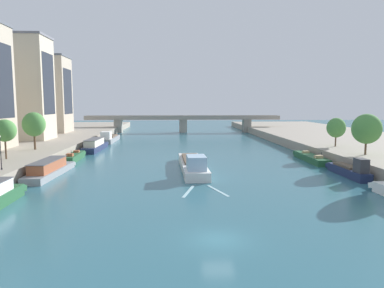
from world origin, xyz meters
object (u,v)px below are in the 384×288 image
moored_boat_left_upstream (95,145)px  moored_boat_right_lone (349,170)px  moored_boat_left_near (49,169)px  tree_right_far (367,129)px  moored_boat_right_gap_after (311,158)px  barge_midriver (193,164)px  lamppost_left_bank (1,151)px  tree_right_distant (336,128)px  tree_left_far (34,124)px  bridge_far (183,121)px  tree_left_past_mid (5,131)px  moored_boat_left_lone (109,138)px  moored_boat_left_gap_after (74,157)px

moored_boat_left_upstream → moored_boat_right_lone: size_ratio=1.38×
moored_boat_left_near → tree_right_far: bearing=5.1°
moored_boat_left_near → moored_boat_right_gap_after: bearing=14.5°
barge_midriver → moored_boat_left_near: 21.66m
moored_boat_left_near → lamppost_left_bank: bearing=-122.7°
moored_boat_left_near → moored_boat_left_upstream: bearing=89.3°
tree_right_distant → moored_boat_right_gap_after: bearing=-145.7°
moored_boat_left_upstream → tree_right_far: (50.18, -24.38, 5.33)m
tree_left_far → lamppost_left_bank: bearing=-80.3°
moored_boat_right_lone → lamppost_left_bank: 48.35m
tree_left_far → tree_right_far: size_ratio=1.02×
moored_boat_left_upstream → bridge_far: (21.55, 50.12, 2.96)m
tree_left_past_mid → tree_right_far: bearing=1.5°
moored_boat_left_lone → bridge_far: size_ratio=0.23×
moored_boat_left_upstream → moored_boat_left_near: bearing=-90.7°
moored_boat_left_lone → bridge_far: (21.52, 32.02, 3.12)m
tree_right_distant → moored_boat_right_lone: bearing=-109.3°
barge_midriver → moored_boat_right_gap_after: bearing=20.4°
moored_boat_right_gap_after → tree_right_far: (6.60, -6.86, 5.86)m
moored_boat_left_upstream → bridge_far: size_ratio=0.21×
moored_boat_left_upstream → bridge_far: bridge_far is taller
lamppost_left_bank → bridge_far: lamppost_left_bank is taller
moored_boat_left_gap_after → lamppost_left_bank: size_ratio=2.47×
moored_boat_right_gap_after → tree_right_distant: 9.79m
barge_midriver → tree_right_far: tree_right_far is taller
moored_boat_right_gap_after → lamppost_left_bank: (-47.88, -17.52, 3.97)m
moored_boat_left_gap_after → moored_boat_right_lone: 47.83m
tree_right_far → moored_boat_right_gap_after: bearing=133.9°
moored_boat_right_lone → tree_right_far: tree_right_far is taller
moored_boat_right_gap_after → bridge_far: (-22.03, 67.63, 3.49)m
tree_left_far → bridge_far: bearing=65.6°
barge_midriver → tree_left_past_mid: size_ratio=3.40×
moored_boat_left_near → moored_boat_right_lone: size_ratio=1.35×
moored_boat_left_lone → moored_boat_left_near: bearing=-90.5°
tree_left_far → lamppost_left_bank: (3.50, -20.36, -2.24)m
lamppost_left_bank → barge_midriver: bearing=19.8°
moored_boat_right_gap_after → tree_left_past_mid: tree_left_past_mid is taller
tree_left_past_mid → tree_left_far: tree_left_far is taller
moored_boat_right_lone → lamppost_left_bank: (-48.10, -3.28, 3.63)m
tree_left_far → moored_boat_left_near: bearing=-62.4°
tree_left_past_mid → tree_right_distant: 59.75m
moored_boat_left_near → bridge_far: size_ratio=0.21×
lamppost_left_bank → tree_right_far: bearing=11.1°
tree_right_far → lamppost_left_bank: (-54.49, -10.66, -1.89)m
moored_boat_left_upstream → moored_boat_right_gap_after: moored_boat_left_upstream is taller
moored_boat_left_gap_after → moored_boat_left_upstream: moored_boat_left_upstream is taller
moored_boat_right_lone → tree_right_distant: (6.60, 18.89, 4.92)m
moored_boat_left_near → moored_boat_right_lone: (44.16, -2.86, -0.07)m
moored_boat_left_near → moored_boat_left_lone: 46.99m
tree_left_far → tree_left_past_mid: bearing=-90.6°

